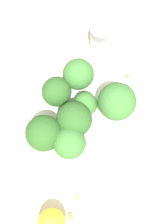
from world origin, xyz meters
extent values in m
plane|color=beige|center=(0.00, 0.00, 0.00)|extent=(3.00, 3.00, 0.00)
cylinder|color=silver|center=(0.00, 0.00, 0.02)|extent=(0.20, 0.20, 0.04)
cylinder|color=#84AD66|center=(0.00, -0.02, 0.05)|extent=(0.02, 0.02, 0.03)
sphere|color=#2D5B23|center=(0.00, -0.02, 0.08)|extent=(0.05, 0.05, 0.05)
cylinder|color=#8EB770|center=(-0.01, 0.01, 0.05)|extent=(0.02, 0.02, 0.02)
sphere|color=#3D7533|center=(-0.01, 0.01, 0.06)|extent=(0.04, 0.04, 0.04)
cylinder|color=#8EB770|center=(0.02, -0.05, 0.05)|extent=(0.02, 0.02, 0.02)
sphere|color=#3D7533|center=(0.02, -0.05, 0.07)|extent=(0.05, 0.05, 0.05)
cylinder|color=#7A9E5B|center=(-0.06, 0.04, 0.05)|extent=(0.01, 0.01, 0.02)
sphere|color=#3D7533|center=(-0.06, 0.04, 0.07)|extent=(0.05, 0.05, 0.05)
cylinder|color=#8EB770|center=(0.02, 0.05, 0.05)|extent=(0.02, 0.02, 0.03)
sphere|color=#3D7533|center=(0.02, 0.05, 0.08)|extent=(0.06, 0.06, 0.06)
cylinder|color=#8EB770|center=(-0.01, -0.07, 0.05)|extent=(0.02, 0.02, 0.03)
sphere|color=#2D5B23|center=(-0.01, -0.07, 0.07)|extent=(0.05, 0.05, 0.05)
cylinder|color=#84AD66|center=(-0.06, -0.01, 0.05)|extent=(0.02, 0.02, 0.02)
sphere|color=#2D5B23|center=(-0.06, -0.01, 0.06)|extent=(0.05, 0.05, 0.05)
cylinder|color=silver|center=(-0.10, 0.13, 0.02)|extent=(0.04, 0.04, 0.05)
cylinder|color=gray|center=(-0.10, 0.13, 0.06)|extent=(0.04, 0.04, 0.01)
sphere|color=yellow|center=(0.08, -0.14, 0.02)|extent=(0.04, 0.04, 0.04)
cube|color=olive|center=(0.09, -0.11, 0.00)|extent=(0.01, 0.01, 0.01)
cube|color=olive|center=(-0.03, 0.13, 0.00)|extent=(0.01, 0.01, 0.01)
cube|color=#AD7F4C|center=(0.08, -0.08, 0.00)|extent=(0.01, 0.01, 0.01)
cube|color=tan|center=(-0.12, 0.08, 0.00)|extent=(0.01, 0.01, 0.01)
camera|label=1|loc=(0.15, -0.13, 0.50)|focal=50.00mm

